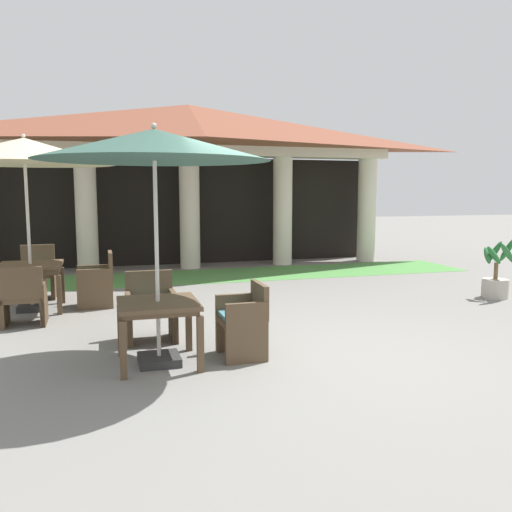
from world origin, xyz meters
TOP-DOWN VIEW (x-y plane):
  - ground_plane at (0.00, 0.00)m, footprint 60.00×60.00m
  - background_pavilion at (-0.00, 7.53)m, footprint 10.90×3.13m
  - lawn_strip at (0.00, 6.05)m, footprint 12.70×2.01m
  - patio_table_near_foreground at (-1.54, 0.23)m, footprint 0.86×0.86m
  - patio_umbrella_near_foreground at (-1.54, 0.23)m, footprint 2.47×2.47m
  - patio_chair_near_foreground_north at (-1.53, 1.21)m, footprint 0.62×0.55m
  - patio_chair_near_foreground_east at (-0.57, 0.23)m, footprint 0.50×0.58m
  - patio_table_mid_left at (-3.21, 3.48)m, footprint 0.96×0.96m
  - patio_umbrella_mid_left at (-3.21, 3.48)m, footprint 2.76×2.76m
  - patio_chair_mid_left_east at (-2.20, 3.49)m, footprint 0.57×0.56m
  - patio_chair_mid_left_north at (-3.22, 4.49)m, footprint 0.60×0.54m
  - patio_chair_mid_left_south at (-3.20, 2.47)m, footprint 0.59×0.55m
  - potted_palm_right_edge at (4.63, 2.19)m, footprint 0.57×0.57m

SIDE VIEW (x-z plane):
  - ground_plane at x=0.00m, z-range 0.00..0.00m
  - lawn_strip at x=0.00m, z-range 0.00..0.01m
  - potted_palm_right_edge at x=4.63m, z-range -0.22..0.89m
  - patio_chair_mid_left_south at x=-3.20m, z-range -0.04..0.83m
  - patio_chair_near_foreground_north at x=-1.53m, z-range -0.03..0.84m
  - patio_chair_mid_left_east at x=-2.20m, z-range -0.04..0.86m
  - patio_chair_near_foreground_east at x=-0.57m, z-range -0.01..0.84m
  - patio_chair_mid_left_north at x=-3.22m, z-range -0.04..0.90m
  - patio_table_near_foreground at x=-1.54m, z-range 0.25..0.96m
  - patio_table_mid_left at x=-3.21m, z-range 0.27..1.03m
  - patio_umbrella_near_foreground at x=-1.54m, z-range 1.05..3.66m
  - patio_umbrella_mid_left at x=-3.21m, z-range 1.11..3.89m
  - background_pavilion at x=0.00m, z-range 1.09..5.05m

